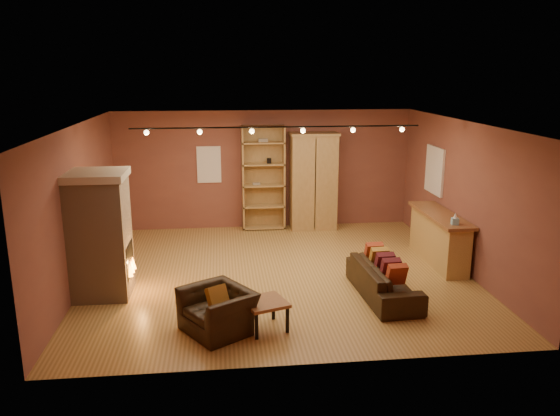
{
  "coord_description": "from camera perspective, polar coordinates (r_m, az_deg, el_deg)",
  "views": [
    {
      "loc": [
        -1.03,
        -9.53,
        3.72
      ],
      "look_at": [
        0.04,
        0.2,
        1.22
      ],
      "focal_mm": 35.0,
      "sensor_mm": 36.0,
      "label": 1
    }
  ],
  "objects": [
    {
      "name": "loveseat",
      "position": [
        9.35,
        10.79,
        -6.82
      ],
      "size": [
        0.66,
        1.94,
        0.79
      ],
      "rotation": [
        0.0,
        0.0,
        1.63
      ],
      "color": "black",
      "rests_on": "floor"
    },
    {
      "name": "right_window",
      "position": [
        12.0,
        15.86,
        3.82
      ],
      "size": [
        0.05,
        0.9,
        1.0
      ],
      "primitive_type": "cube",
      "color": "white",
      "rests_on": "right_wall"
    },
    {
      "name": "back_wall",
      "position": [
        13.03,
        -1.68,
        4.03
      ],
      "size": [
        7.0,
        0.02,
        2.8
      ],
      "primitive_type": "cube",
      "color": "brown",
      "rests_on": "floor"
    },
    {
      "name": "armoire",
      "position": [
        12.94,
        3.5,
        2.83
      ],
      "size": [
        1.13,
        0.64,
        2.3
      ],
      "color": "tan",
      "rests_on": "floor"
    },
    {
      "name": "coffee_table",
      "position": [
        8.1,
        -1.56,
        -10.1
      ],
      "size": [
        0.74,
        0.74,
        0.44
      ],
      "rotation": [
        0.0,
        0.0,
        0.33
      ],
      "color": "#925C35",
      "rests_on": "floor"
    },
    {
      "name": "track_rail",
      "position": [
        9.84,
        -0.26,
        8.26
      ],
      "size": [
        5.2,
        0.09,
        0.13
      ],
      "color": "black",
      "rests_on": "ceiling"
    },
    {
      "name": "armchair",
      "position": [
        8.06,
        -6.53,
        -9.89
      ],
      "size": [
        1.07,
        1.17,
        0.86
      ],
      "rotation": [
        0.0,
        0.0,
        -0.99
      ],
      "color": "black",
      "rests_on": "floor"
    },
    {
      "name": "floor",
      "position": [
        10.29,
        -0.13,
        -6.91
      ],
      "size": [
        7.0,
        7.0,
        0.0
      ],
      "primitive_type": "plane",
      "color": "olive",
      "rests_on": "ground"
    },
    {
      "name": "ceiling",
      "position": [
        9.63,
        -0.14,
        8.81
      ],
      "size": [
        7.0,
        7.0,
        0.0
      ],
      "primitive_type": "plane",
      "rotation": [
        3.14,
        0.0,
        0.0
      ],
      "color": "brown",
      "rests_on": "back_wall"
    },
    {
      "name": "fireplace",
      "position": [
        9.54,
        -18.23,
        -2.64
      ],
      "size": [
        1.01,
        0.98,
        2.12
      ],
      "color": "tan",
      "rests_on": "floor"
    },
    {
      "name": "bar_counter",
      "position": [
        11.18,
        16.25,
        -2.99
      ],
      "size": [
        0.57,
        2.09,
        1.0
      ],
      "color": "tan",
      "rests_on": "floor"
    },
    {
      "name": "tissue_box",
      "position": [
        10.32,
        17.82,
        -1.18
      ],
      "size": [
        0.13,
        0.13,
        0.21
      ],
      "rotation": [
        0.0,
        0.0,
        -0.16
      ],
      "color": "#83BBD1",
      "rests_on": "bar_counter"
    },
    {
      "name": "right_wall",
      "position": [
        10.81,
        18.65,
        1.14
      ],
      "size": [
        0.02,
        6.5,
        2.8
      ],
      "primitive_type": "cube",
      "color": "brown",
      "rests_on": "floor"
    },
    {
      "name": "bookcase",
      "position": [
        12.93,
        -1.77,
        3.28
      ],
      "size": [
        1.01,
        0.39,
        2.46
      ],
      "color": "tan",
      "rests_on": "floor"
    },
    {
      "name": "back_window",
      "position": [
        12.95,
        -7.43,
        4.52
      ],
      "size": [
        0.56,
        0.04,
        0.86
      ],
      "primitive_type": "cube",
      "color": "white",
      "rests_on": "back_wall"
    },
    {
      "name": "left_wall",
      "position": [
        10.12,
        -20.25,
        0.14
      ],
      "size": [
        0.02,
        6.5,
        2.8
      ],
      "primitive_type": "cube",
      "color": "brown",
      "rests_on": "floor"
    }
  ]
}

